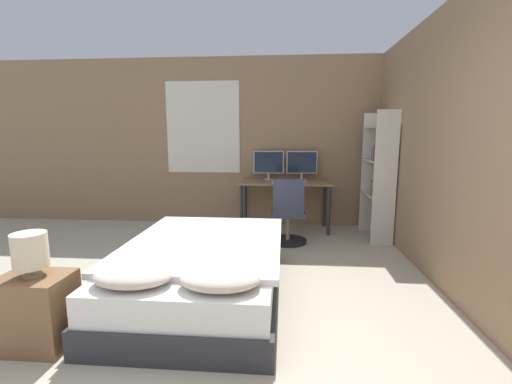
{
  "coord_description": "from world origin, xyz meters",
  "views": [
    {
      "loc": [
        0.52,
        -1.71,
        1.45
      ],
      "look_at": [
        0.17,
        2.57,
        0.75
      ],
      "focal_mm": 24.0,
      "sensor_mm": 36.0,
      "label": 1
    }
  ],
  "objects_px": {
    "nightstand": "(37,311)",
    "bedside_lamp": "(30,251)",
    "desk": "(285,188)",
    "bed": "(203,270)",
    "office_chair": "(288,218)",
    "monitor_left": "(269,163)",
    "bookshelf": "(380,170)",
    "monitor_right": "(302,164)",
    "keyboard": "(285,183)",
    "computer_mouse": "(304,182)"
  },
  "relations": [
    {
      "from": "monitor_right",
      "to": "keyboard",
      "type": "distance_m",
      "value": 0.55
    },
    {
      "from": "monitor_right",
      "to": "office_chair",
      "type": "xyz_separation_m",
      "value": [
        -0.22,
        -0.92,
        -0.67
      ]
    },
    {
      "from": "computer_mouse",
      "to": "office_chair",
      "type": "height_order",
      "value": "office_chair"
    },
    {
      "from": "bed",
      "to": "monitor_right",
      "type": "distance_m",
      "value": 2.85
    },
    {
      "from": "monitor_right",
      "to": "bookshelf",
      "type": "bearing_deg",
      "value": -29.69
    },
    {
      "from": "bedside_lamp",
      "to": "keyboard",
      "type": "xyz_separation_m",
      "value": [
        1.71,
        2.98,
        0.08
      ]
    },
    {
      "from": "bedside_lamp",
      "to": "monitor_left",
      "type": "height_order",
      "value": "monitor_left"
    },
    {
      "from": "monitor_left",
      "to": "computer_mouse",
      "type": "bearing_deg",
      "value": -37.12
    },
    {
      "from": "bed",
      "to": "desk",
      "type": "height_order",
      "value": "desk"
    },
    {
      "from": "monitor_left",
      "to": "bed",
      "type": "bearing_deg",
      "value": -100.55
    },
    {
      "from": "bed",
      "to": "bookshelf",
      "type": "bearing_deg",
      "value": 43.7
    },
    {
      "from": "computer_mouse",
      "to": "bookshelf",
      "type": "relative_size",
      "value": 0.04
    },
    {
      "from": "computer_mouse",
      "to": "office_chair",
      "type": "bearing_deg",
      "value": -115.46
    },
    {
      "from": "nightstand",
      "to": "bedside_lamp",
      "type": "bearing_deg",
      "value": 0.0
    },
    {
      "from": "bed",
      "to": "office_chair",
      "type": "xyz_separation_m",
      "value": [
        0.78,
        1.63,
        0.11
      ]
    },
    {
      "from": "office_chair",
      "to": "monitor_right",
      "type": "bearing_deg",
      "value": 76.68
    },
    {
      "from": "monitor_left",
      "to": "computer_mouse",
      "type": "distance_m",
      "value": 0.73
    },
    {
      "from": "nightstand",
      "to": "keyboard",
      "type": "distance_m",
      "value": 3.47
    },
    {
      "from": "keyboard",
      "to": "bookshelf",
      "type": "relative_size",
      "value": 0.22
    },
    {
      "from": "desk",
      "to": "bed",
      "type": "bearing_deg",
      "value": -107.5
    },
    {
      "from": "nightstand",
      "to": "monitor_left",
      "type": "bearing_deg",
      "value": 66.95
    },
    {
      "from": "monitor_left",
      "to": "nightstand",
      "type": "bearing_deg",
      "value": -113.05
    },
    {
      "from": "bedside_lamp",
      "to": "monitor_left",
      "type": "relative_size",
      "value": 0.62
    },
    {
      "from": "nightstand",
      "to": "computer_mouse",
      "type": "xyz_separation_m",
      "value": [
        1.99,
        2.98,
        0.52
      ]
    },
    {
      "from": "computer_mouse",
      "to": "desk",
      "type": "bearing_deg",
      "value": 144.18
    },
    {
      "from": "bedside_lamp",
      "to": "desk",
      "type": "height_order",
      "value": "bedside_lamp"
    },
    {
      "from": "desk",
      "to": "office_chair",
      "type": "height_order",
      "value": "office_chair"
    },
    {
      "from": "keyboard",
      "to": "bookshelf",
      "type": "xyz_separation_m",
      "value": [
        1.31,
        -0.18,
        0.21
      ]
    },
    {
      "from": "bed",
      "to": "monitor_right",
      "type": "bearing_deg",
      "value": 68.55
    },
    {
      "from": "monitor_left",
      "to": "office_chair",
      "type": "xyz_separation_m",
      "value": [
        0.31,
        -0.92,
        -0.67
      ]
    },
    {
      "from": "desk",
      "to": "computer_mouse",
      "type": "height_order",
      "value": "computer_mouse"
    },
    {
      "from": "bed",
      "to": "monitor_left",
      "type": "height_order",
      "value": "monitor_left"
    },
    {
      "from": "nightstand",
      "to": "monitor_right",
      "type": "xyz_separation_m",
      "value": [
        1.97,
        3.39,
        0.77
      ]
    },
    {
      "from": "desk",
      "to": "office_chair",
      "type": "xyz_separation_m",
      "value": [
        0.05,
        -0.71,
        -0.31
      ]
    },
    {
      "from": "bedside_lamp",
      "to": "bookshelf",
      "type": "xyz_separation_m",
      "value": [
        3.01,
        2.8,
        0.29
      ]
    },
    {
      "from": "office_chair",
      "to": "bed",
      "type": "bearing_deg",
      "value": -115.66
    },
    {
      "from": "bookshelf",
      "to": "monitor_right",
      "type": "bearing_deg",
      "value": 150.31
    },
    {
      "from": "nightstand",
      "to": "bedside_lamp",
      "type": "distance_m",
      "value": 0.44
    },
    {
      "from": "bed",
      "to": "nightstand",
      "type": "distance_m",
      "value": 1.28
    },
    {
      "from": "bedside_lamp",
      "to": "monitor_right",
      "type": "relative_size",
      "value": 0.62
    },
    {
      "from": "bed",
      "to": "bookshelf",
      "type": "relative_size",
      "value": 1.15
    },
    {
      "from": "monitor_left",
      "to": "office_chair",
      "type": "height_order",
      "value": "monitor_left"
    },
    {
      "from": "nightstand",
      "to": "computer_mouse",
      "type": "bearing_deg",
      "value": 56.21
    },
    {
      "from": "monitor_left",
      "to": "office_chair",
      "type": "distance_m",
      "value": 1.18
    },
    {
      "from": "monitor_right",
      "to": "computer_mouse",
      "type": "relative_size",
      "value": 6.9
    },
    {
      "from": "bed",
      "to": "monitor_right",
      "type": "relative_size",
      "value": 4.28
    },
    {
      "from": "nightstand",
      "to": "office_chair",
      "type": "bearing_deg",
      "value": 54.69
    },
    {
      "from": "office_chair",
      "to": "desk",
      "type": "bearing_deg",
      "value": 93.76
    },
    {
      "from": "keyboard",
      "to": "nightstand",
      "type": "bearing_deg",
      "value": -119.83
    },
    {
      "from": "nightstand",
      "to": "bedside_lamp",
      "type": "relative_size",
      "value": 1.72
    }
  ]
}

